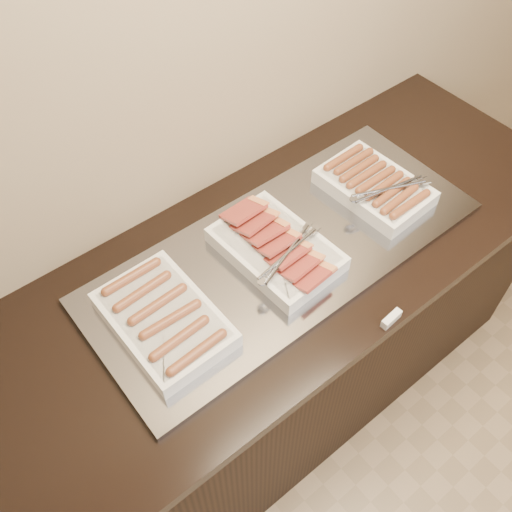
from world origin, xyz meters
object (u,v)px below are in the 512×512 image
(counter, at_px, (275,335))
(warming_tray, at_px, (285,251))
(dish_left, at_px, (164,319))
(dish_center, at_px, (277,248))
(dish_right, at_px, (375,186))

(counter, distance_m, warming_tray, 0.46)
(dish_left, height_order, dish_center, dish_center)
(counter, bearing_deg, warming_tray, 0.00)
(warming_tray, distance_m, dish_center, 0.06)
(dish_right, bearing_deg, warming_tray, 176.19)
(warming_tray, relative_size, dish_right, 3.46)
(dish_left, relative_size, dish_right, 1.05)
(dish_center, bearing_deg, warming_tray, 3.31)
(counter, height_order, warming_tray, warming_tray)
(counter, relative_size, dish_left, 5.67)
(dish_right, bearing_deg, counter, 176.22)
(warming_tray, bearing_deg, dish_center, -173.56)
(counter, relative_size, dish_right, 5.94)
(counter, height_order, dish_left, dish_left)
(dish_left, bearing_deg, dish_right, -1.19)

